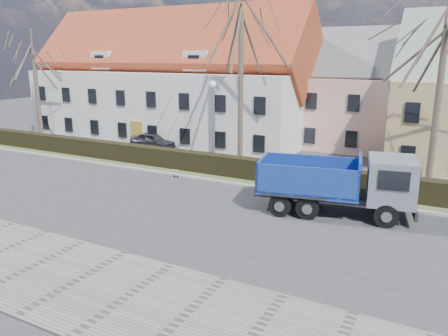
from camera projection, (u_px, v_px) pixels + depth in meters
The scene contains 14 objects.
ground at pixel (203, 208), 22.44m from camera, with size 120.00×120.00×0.00m, color #39393B.
sidewalk_near at pixel (78, 281), 15.16m from camera, with size 80.00×5.00×0.08m, color gray.
curb_far at pixel (241, 185), 26.36m from camera, with size 80.00×0.30×0.12m, color #A29F9A.
grass_strip at pixel (252, 178), 27.73m from camera, with size 80.00×3.00×0.10m, color #495932.
hedge at pixel (251, 170), 27.41m from camera, with size 60.00×0.90×1.30m, color black.
building_white at pixel (170, 87), 40.83m from camera, with size 26.80×10.80×9.50m, color white, non-canonical shape.
building_pink at pixel (364, 100), 36.72m from camera, with size 10.80×8.80×8.00m, color beige, non-canonical shape.
tree_0 at pixel (37, 87), 38.45m from camera, with size 7.20×7.20×9.90m, color brown, non-canonical shape.
tree_1 at pixel (241, 76), 29.03m from camera, with size 9.20×9.20×12.65m, color brown, non-canonical shape.
tree_2 at pixel (439, 96), 23.79m from camera, with size 8.00×8.00×11.00m, color brown, non-canonical shape.
dump_truck at pixel (329, 183), 21.44m from camera, with size 7.75×2.88×3.10m, color navy, non-canonical shape.
streetlight at pixel (213, 126), 29.15m from camera, with size 0.48×0.48×6.11m, color gray, non-canonical shape.
cart_frame at pixel (174, 173), 28.08m from camera, with size 0.66×0.38×0.60m, color silver, non-canonical shape.
parked_car_a at pixel (154, 141), 36.50m from camera, with size 1.66×4.12×1.40m, color #262730.
Camera 1 is at (10.91, -18.21, 7.64)m, focal length 35.00 mm.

